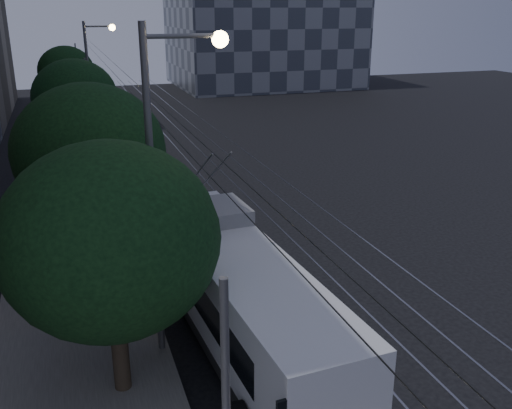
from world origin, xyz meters
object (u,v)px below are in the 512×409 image
object	(u,v)px
streetlamp_far	(94,73)
car_white_a	(141,160)
car_white_d	(124,125)
streetlamp_near	(166,166)
car_white_c	(115,130)
pickup_silver	(137,179)
car_white_b	(120,148)
trolleybus	(239,295)

from	to	relation	value
streetlamp_far	car_white_a	bearing A→B (deg)	-73.98
car_white_d	streetlamp_near	world-z (taller)	streetlamp_near
car_white_c	car_white_d	bearing A→B (deg)	59.92
car_white_a	streetlamp_near	world-z (taller)	streetlamp_near
pickup_silver	car_white_b	distance (m)	7.72
car_white_b	car_white_a	bearing A→B (deg)	-76.24
car_white_b	car_white_d	world-z (taller)	car_white_b
pickup_silver	car_white_b	bearing A→B (deg)	78.46
trolleybus	car_white_d	xyz separation A→B (m)	(0.19, 32.31, -0.98)
car_white_b	pickup_silver	bearing A→B (deg)	-91.00
car_white_d	streetlamp_near	bearing A→B (deg)	-71.73
car_white_d	streetlamp_far	xyz separation A→B (m)	(-2.23, -4.83, 4.72)
trolleybus	car_white_c	world-z (taller)	trolleybus
streetlamp_near	pickup_silver	bearing A→B (deg)	86.49
car_white_c	car_white_a	bearing A→B (deg)	-81.83
car_white_b	car_white_d	size ratio (longest dim) A/B	1.35
trolleybus	streetlamp_near	distance (m)	4.48
pickup_silver	car_white_c	size ratio (longest dim) A/B	1.43
car_white_d	streetlamp_far	bearing A→B (deg)	-92.80
car_white_b	car_white_d	bearing A→B (deg)	79.98
trolleybus	car_white_d	bearing A→B (deg)	86.13
car_white_a	car_white_d	bearing A→B (deg)	73.60
car_white_a	car_white_d	size ratio (longest dim) A/B	1.00
car_white_b	car_white_c	bearing A→B (deg)	85.48
trolleybus	pickup_silver	size ratio (longest dim) A/B	2.28
pickup_silver	car_white_d	distance (m)	16.04
car_white_b	streetlamp_near	size ratio (longest dim) A/B	0.56
trolleybus	pickup_silver	world-z (taller)	trolleybus
pickup_silver	streetlamp_far	bearing A→B (deg)	83.47
trolleybus	car_white_b	size ratio (longest dim) A/B	2.28
car_white_a	streetlamp_far	size ratio (longest dim) A/B	0.44
pickup_silver	car_white_c	world-z (taller)	pickup_silver
car_white_b	streetlamp_far	world-z (taller)	streetlamp_far
trolleybus	streetlamp_near	world-z (taller)	streetlamp_near
car_white_c	trolleybus	bearing A→B (deg)	-83.81
streetlamp_near	car_white_c	bearing A→B (deg)	87.72
streetlamp_near	car_white_d	bearing A→B (deg)	86.27
trolleybus	car_white_a	bearing A→B (deg)	86.72
car_white_a	car_white_d	world-z (taller)	car_white_d
trolleybus	streetlamp_far	size ratio (longest dim) A/B	1.36
car_white_d	car_white_a	bearing A→B (deg)	-69.38
car_white_c	pickup_silver	bearing A→B (deg)	-85.99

